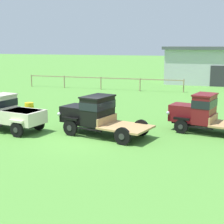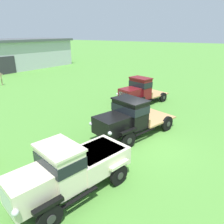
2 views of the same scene
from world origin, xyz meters
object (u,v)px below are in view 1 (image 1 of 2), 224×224
(vintage_truck_second_in_line, at_px, (95,114))
(oil_drum_beside_row, at_px, (29,109))
(vintage_truck_midrow_center, at_px, (201,113))
(vintage_truck_foreground_near, at_px, (6,112))

(vintage_truck_second_in_line, height_order, oil_drum_beside_row, vintage_truck_second_in_line)
(vintage_truck_midrow_center, distance_m, oil_drum_beside_row, 11.80)
(vintage_truck_midrow_center, bearing_deg, vintage_truck_second_in_line, -157.60)
(vintage_truck_second_in_line, xyz_separation_m, oil_drum_beside_row, (-6.21, 3.48, -0.71))
(vintage_truck_foreground_near, relative_size, vintage_truck_midrow_center, 0.98)
(vintage_truck_second_in_line, distance_m, vintage_truck_midrow_center, 5.96)
(vintage_truck_foreground_near, xyz_separation_m, oil_drum_beside_row, (-1.06, 4.21, -0.63))
(vintage_truck_foreground_near, bearing_deg, vintage_truck_midrow_center, 15.75)
(vintage_truck_midrow_center, height_order, oil_drum_beside_row, vintage_truck_midrow_center)
(vintage_truck_second_in_line, bearing_deg, oil_drum_beside_row, 150.75)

